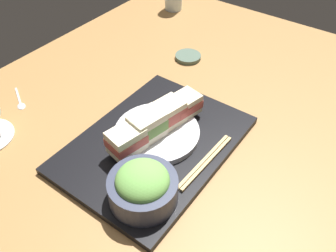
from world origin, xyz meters
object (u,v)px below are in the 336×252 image
at_px(sandwich_farmost, 184,105).
at_px(teaspoon, 20,102).
at_px(salad_bowl, 143,186).
at_px(chopsticks_pair, 206,162).
at_px(sandwich_plate, 157,132).
at_px(sandwich_inner_near, 147,126).
at_px(sandwich_nearmost, 126,141).
at_px(small_sauce_dish, 188,57).
at_px(sandwich_inner_far, 166,115).

distance_m(sandwich_farmost, teaspoon, 0.42).
height_order(salad_bowl, chopsticks_pair, salad_bowl).
xyz_separation_m(sandwich_plate, teaspoon, (-0.10, 0.36, -0.02)).
bearing_deg(teaspoon, sandwich_plate, -74.14).
xyz_separation_m(sandwich_plate, sandwich_inner_near, (-0.03, 0.00, 0.04)).
bearing_deg(salad_bowl, sandwich_farmost, 16.31).
xyz_separation_m(sandwich_plate, sandwich_farmost, (0.08, -0.01, 0.03)).
bearing_deg(sandwich_nearmost, small_sauce_dish, 16.05).
distance_m(sandwich_plate, salad_bowl, 0.17).
distance_m(sandwich_nearmost, teaspoon, 0.35).
height_order(sandwich_farmost, small_sauce_dish, sandwich_farmost).
height_order(sandwich_plate, sandwich_farmost, sandwich_farmost).
bearing_deg(sandwich_inner_near, teaspoon, 101.81).
bearing_deg(sandwich_inner_far, chopsticks_pair, -105.38).
distance_m(sandwich_inner_near, chopsticks_pair, 0.14).
bearing_deg(sandwich_farmost, chopsticks_pair, -127.65).
bearing_deg(sandwich_nearmost, teaspoon, 93.05).
xyz_separation_m(sandwich_plate, small_sauce_dish, (0.32, 0.13, -0.02)).
bearing_deg(salad_bowl, sandwich_inner_near, 35.52).
distance_m(sandwich_farmost, small_sauce_dish, 0.29).
height_order(sandwich_nearmost, salad_bowl, salad_bowl).
height_order(sandwich_inner_near, sandwich_farmost, sandwich_inner_near).
bearing_deg(sandwich_plate, sandwich_nearmost, 170.45).
bearing_deg(sandwich_inner_near, sandwich_nearmost, 170.45).
height_order(chopsticks_pair, teaspoon, chopsticks_pair).
distance_m(sandwich_nearmost, chopsticks_pair, 0.17).
bearing_deg(chopsticks_pair, sandwich_nearmost, 117.73).
bearing_deg(sandwich_inner_near, sandwich_farmost, -9.55).
bearing_deg(sandwich_inner_far, sandwich_nearmost, 170.45).
bearing_deg(salad_bowl, sandwich_inner_far, 23.61).
distance_m(sandwich_inner_near, small_sauce_dish, 0.38).
distance_m(sandwich_nearmost, sandwich_inner_far, 0.11).
xyz_separation_m(sandwich_plate, sandwich_inner_far, (0.03, -0.00, 0.04)).
bearing_deg(sandwich_farmost, sandwich_inner_far, 170.45).
bearing_deg(sandwich_nearmost, chopsticks_pair, -62.27).
bearing_deg(sandwich_inner_near, small_sauce_dish, 19.80).
bearing_deg(sandwich_nearmost, sandwich_inner_near, -9.55).
xyz_separation_m(salad_bowl, teaspoon, (0.05, 0.44, -0.05)).
height_order(chopsticks_pair, small_sauce_dish, chopsticks_pair).
xyz_separation_m(sandwich_inner_near, sandwich_farmost, (0.11, -0.02, -0.01)).
bearing_deg(sandwich_plate, sandwich_inner_far, -9.55).
xyz_separation_m(sandwich_farmost, chopsticks_pair, (-0.09, -0.12, -0.03)).
height_order(sandwich_nearmost, sandwich_inner_near, sandwich_inner_near).
relative_size(sandwich_plate, sandwich_nearmost, 2.27).
bearing_deg(sandwich_plate, chopsticks_pair, -93.06).
bearing_deg(sandwich_farmost, sandwich_nearmost, 170.45).
height_order(sandwich_inner_far, salad_bowl, salad_bowl).
bearing_deg(sandwich_inner_far, sandwich_farmost, -9.55).
relative_size(salad_bowl, teaspoon, 1.43).
bearing_deg(sandwich_farmost, sandwich_plate, 170.45).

